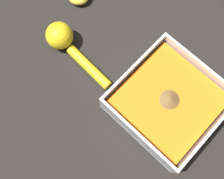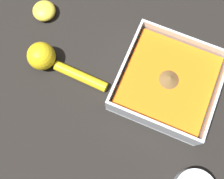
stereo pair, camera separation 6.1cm
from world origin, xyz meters
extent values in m
plane|color=black|center=(0.00, 0.00, 0.00)|extent=(4.00, 4.00, 0.00)
cube|color=silver|center=(-0.01, 0.01, 0.00)|extent=(0.22, 0.22, 0.01)
cube|color=silver|center=(-0.01, 0.12, 0.04)|extent=(0.22, 0.01, 0.06)
cube|color=silver|center=(-0.01, -0.10, 0.04)|extent=(0.22, 0.01, 0.06)
cube|color=silver|center=(0.10, 0.01, 0.04)|extent=(0.01, 0.21, 0.06)
cube|color=silver|center=(-0.12, 0.01, 0.04)|extent=(0.01, 0.21, 0.06)
cube|color=orange|center=(-0.01, 0.01, 0.03)|extent=(0.20, 0.20, 0.04)
cone|color=brown|center=(-0.01, 0.01, 0.06)|extent=(0.05, 0.05, 0.02)
sphere|color=yellow|center=(-0.31, -0.04, 0.03)|extent=(0.07, 0.07, 0.07)
cylinder|color=yellow|center=(-0.21, -0.05, 0.01)|extent=(0.14, 0.03, 0.02)
camera|label=1|loc=(-0.01, -0.18, 0.62)|focal=42.00mm
camera|label=2|loc=(-0.06, -0.21, 0.62)|focal=42.00mm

